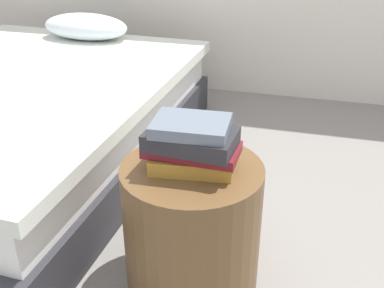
{
  "coord_description": "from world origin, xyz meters",
  "views": [
    {
      "loc": [
        0.33,
        -1.23,
        1.23
      ],
      "look_at": [
        0.0,
        0.0,
        0.57
      ],
      "focal_mm": 43.5,
      "sensor_mm": 36.0,
      "label": 1
    }
  ],
  "objects_px": {
    "book_ochre": "(192,159)",
    "bed": "(17,120)",
    "book_charcoal": "(191,139)",
    "book_slate": "(193,126)",
    "side_table": "(192,229)",
    "book_maroon": "(194,149)"
  },
  "relations": [
    {
      "from": "bed",
      "to": "book_charcoal",
      "type": "distance_m",
      "value": 1.34
    },
    {
      "from": "book_maroon",
      "to": "bed",
      "type": "bearing_deg",
      "value": 151.32
    },
    {
      "from": "book_charcoal",
      "to": "book_maroon",
      "type": "bearing_deg",
      "value": 74.89
    },
    {
      "from": "bed",
      "to": "book_slate",
      "type": "height_order",
      "value": "book_slate"
    },
    {
      "from": "book_ochre",
      "to": "bed",
      "type": "bearing_deg",
      "value": 143.44
    },
    {
      "from": "side_table",
      "to": "book_charcoal",
      "type": "relative_size",
      "value": 1.78
    },
    {
      "from": "side_table",
      "to": "book_maroon",
      "type": "bearing_deg",
      "value": 34.15
    },
    {
      "from": "book_ochre",
      "to": "side_table",
      "type": "bearing_deg",
      "value": -84.0
    },
    {
      "from": "bed",
      "to": "side_table",
      "type": "height_order",
      "value": "bed"
    },
    {
      "from": "book_charcoal",
      "to": "side_table",
      "type": "bearing_deg",
      "value": 93.28
    },
    {
      "from": "book_maroon",
      "to": "book_slate",
      "type": "height_order",
      "value": "book_slate"
    },
    {
      "from": "book_charcoal",
      "to": "book_slate",
      "type": "distance_m",
      "value": 0.04
    },
    {
      "from": "bed",
      "to": "book_slate",
      "type": "xyz_separation_m",
      "value": [
        1.12,
        -0.67,
        0.4
      ]
    },
    {
      "from": "book_maroon",
      "to": "book_ochre",
      "type": "bearing_deg",
      "value": 131.41
    },
    {
      "from": "bed",
      "to": "book_ochre",
      "type": "distance_m",
      "value": 1.31
    },
    {
      "from": "book_ochre",
      "to": "book_slate",
      "type": "xyz_separation_m",
      "value": [
        0.01,
        -0.02,
        0.13
      ]
    },
    {
      "from": "book_ochre",
      "to": "book_charcoal",
      "type": "xyz_separation_m",
      "value": [
        0.0,
        -0.02,
        0.08
      ]
    },
    {
      "from": "bed",
      "to": "book_ochre",
      "type": "height_order",
      "value": "bed"
    },
    {
      "from": "bed",
      "to": "side_table",
      "type": "distance_m",
      "value": 1.29
    },
    {
      "from": "side_table",
      "to": "book_ochre",
      "type": "relative_size",
      "value": 1.88
    },
    {
      "from": "bed",
      "to": "side_table",
      "type": "relative_size",
      "value": 4.27
    },
    {
      "from": "book_ochre",
      "to": "book_slate",
      "type": "relative_size",
      "value": 1.13
    }
  ]
}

